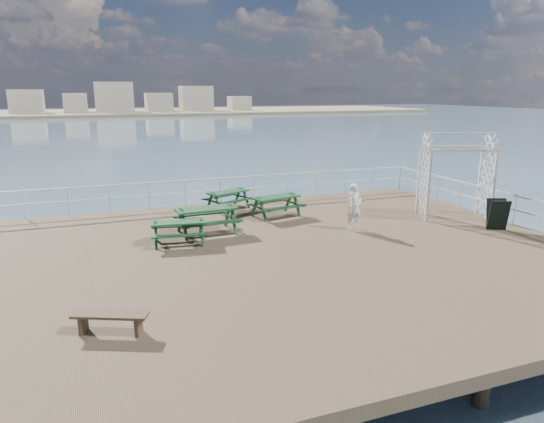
% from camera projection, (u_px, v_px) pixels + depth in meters
% --- Properties ---
extents(ground, '(18.00, 14.00, 0.30)m').
position_uv_depth(ground, '(280.00, 258.00, 14.19)').
color(ground, brown).
rests_on(ground, ground).
extents(sea_backdrop, '(300.00, 300.00, 9.20)m').
position_uv_depth(sea_backdrop, '(152.00, 108.00, 140.40)').
color(sea_backdrop, '#466176').
rests_on(sea_backdrop, ground).
extents(railing, '(17.77, 13.76, 1.10)m').
position_uv_depth(railing, '(251.00, 205.00, 16.25)').
color(railing, silver).
rests_on(railing, ground).
extents(picnic_table_a, '(2.08, 1.71, 0.97)m').
position_uv_depth(picnic_table_a, '(206.00, 215.00, 16.02)').
color(picnic_table_a, '#163C1E').
rests_on(picnic_table_a, ground).
extents(picnic_table_b, '(2.07, 1.80, 0.88)m').
position_uv_depth(picnic_table_b, '(276.00, 202.00, 18.15)').
color(picnic_table_b, '#163C1E').
rests_on(picnic_table_b, ground).
extents(picnic_table_c, '(2.08, 1.90, 0.82)m').
position_uv_depth(picnic_table_c, '(228.00, 196.00, 19.31)').
color(picnic_table_c, '#163C1E').
rests_on(picnic_table_c, ground).
extents(picnic_table_d, '(1.82, 1.54, 0.81)m').
position_uv_depth(picnic_table_d, '(179.00, 227.00, 14.93)').
color(picnic_table_d, '#163C1E').
rests_on(picnic_table_d, ground).
extents(flat_bench_far, '(1.49, 0.91, 0.42)m').
position_uv_depth(flat_bench_far, '(110.00, 319.00, 9.40)').
color(flat_bench_far, brown).
rests_on(flat_bench_far, ground).
extents(trellis_arbor, '(2.84, 2.17, 3.14)m').
position_uv_depth(trellis_arbor, '(455.00, 180.00, 17.90)').
color(trellis_arbor, silver).
rests_on(trellis_arbor, ground).
extents(sandwich_board, '(0.79, 0.70, 1.07)m').
position_uv_depth(sandwich_board, '(497.00, 215.00, 16.41)').
color(sandwich_board, black).
rests_on(sandwich_board, ground).
extents(person, '(0.63, 0.47, 1.58)m').
position_uv_depth(person, '(354.00, 207.00, 16.38)').
color(person, white).
rests_on(person, ground).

